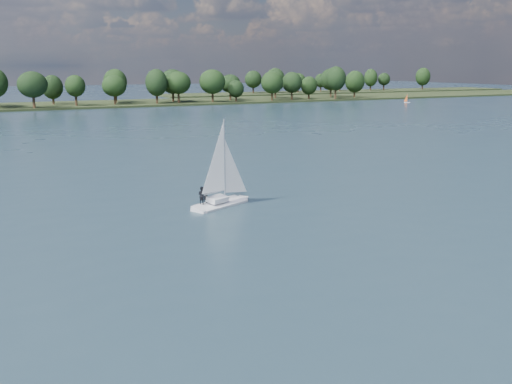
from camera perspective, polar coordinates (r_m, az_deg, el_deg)
ground at (r=120.66m, az=-9.62°, el=5.24°), size 700.00×700.00×0.00m
far_shore at (r=229.73m, az=-17.95°, el=8.19°), size 660.00×40.00×1.50m
far_shore_back at (r=336.95m, az=8.96°, el=9.83°), size 220.00×30.00×1.40m
sailboat at (r=61.44m, az=-3.65°, el=1.07°), size 7.69×4.99×9.87m
dinghy_orange at (r=246.91m, az=14.88°, el=8.85°), size 2.45×2.26×3.83m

